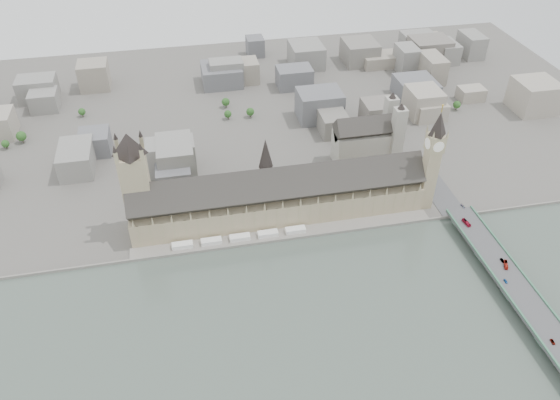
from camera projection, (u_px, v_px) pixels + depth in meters
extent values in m
plane|color=#595651|center=(283.00, 230.00, 492.00)|extent=(900.00, 900.00, 0.00)
plane|color=#49564D|center=(333.00, 388.00, 364.07)|extent=(600.00, 600.00, 0.00)
cube|color=gray|center=(286.00, 239.00, 479.45)|extent=(600.00, 1.50, 3.00)
cube|color=gray|center=(285.00, 234.00, 485.57)|extent=(270.00, 15.00, 2.00)
cube|color=white|center=(182.00, 245.00, 469.80)|extent=(18.00, 7.00, 4.00)
cube|color=white|center=(211.00, 241.00, 473.78)|extent=(18.00, 7.00, 4.00)
cube|color=white|center=(240.00, 237.00, 477.76)|extent=(18.00, 7.00, 4.00)
cube|color=white|center=(268.00, 234.00, 481.74)|extent=(18.00, 7.00, 4.00)
cube|color=white|center=(295.00, 230.00, 485.72)|extent=(18.00, 7.00, 4.00)
cube|color=tan|center=(278.00, 205.00, 499.86)|extent=(265.00, 40.00, 25.00)
cube|color=#2D2A28|center=(278.00, 186.00, 486.06)|extent=(265.00, 40.73, 40.73)
cube|color=tan|center=(428.00, 179.00, 501.22)|extent=(12.00, 12.00, 62.00)
cube|color=tan|center=(435.00, 143.00, 477.38)|extent=(14.00, 14.00, 16.00)
cylinder|color=white|center=(443.00, 142.00, 478.53)|extent=(0.60, 10.00, 10.00)
cylinder|color=white|center=(428.00, 144.00, 476.24)|extent=(0.60, 10.00, 10.00)
cylinder|color=white|center=(432.00, 138.00, 482.97)|extent=(10.00, 0.60, 10.00)
cylinder|color=white|center=(439.00, 147.00, 471.80)|extent=(10.00, 0.60, 10.00)
cone|color=black|center=(439.00, 124.00, 465.77)|extent=(17.00, 17.00, 22.00)
cylinder|color=gold|center=(442.00, 109.00, 457.21)|extent=(1.00, 1.00, 6.00)
sphere|color=gold|center=(443.00, 105.00, 455.08)|extent=(2.00, 2.00, 2.00)
cone|color=tan|center=(441.00, 126.00, 476.12)|extent=(2.40, 2.40, 8.00)
cone|color=tan|center=(428.00, 128.00, 474.05)|extent=(2.40, 2.40, 8.00)
cone|color=tan|center=(448.00, 134.00, 466.04)|extent=(2.40, 2.40, 8.00)
cone|color=tan|center=(434.00, 135.00, 463.98)|extent=(2.40, 2.40, 8.00)
cube|color=tan|center=(138.00, 194.00, 468.28)|extent=(23.00, 23.00, 80.00)
cone|color=black|center=(128.00, 144.00, 437.72)|extent=(30.00, 30.00, 20.00)
cylinder|color=tan|center=(266.00, 176.00, 484.28)|extent=(12.00, 12.00, 20.00)
cone|color=black|center=(266.00, 153.00, 469.61)|extent=(13.00, 13.00, 28.00)
cube|color=#474749|center=(498.00, 267.00, 446.81)|extent=(25.00, 325.00, 10.25)
cube|color=#A6A295|center=(362.00, 146.00, 571.98)|extent=(60.00, 28.00, 34.00)
cube|color=#2D2A28|center=(364.00, 128.00, 558.53)|extent=(60.00, 28.28, 28.28)
cube|color=#A6A295|center=(389.00, 125.00, 577.21)|extent=(12.00, 12.00, 64.00)
cube|color=#A6A295|center=(397.00, 137.00, 558.60)|extent=(12.00, 12.00, 64.00)
imported|color=#B61430|center=(466.00, 223.00, 481.81)|extent=(4.03, 10.86, 2.96)
imported|color=red|center=(506.00, 265.00, 440.12)|extent=(6.38, 10.21, 2.83)
imported|color=#1959A7|center=(506.00, 281.00, 426.55)|extent=(1.78, 4.33, 1.47)
imported|color=gray|center=(502.00, 260.00, 444.90)|extent=(1.64, 4.69, 1.55)
imported|color=gray|center=(553.00, 342.00, 380.53)|extent=(2.74, 5.10, 1.36)
imported|color=gray|center=(463.00, 206.00, 501.51)|extent=(3.48, 5.53, 1.49)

